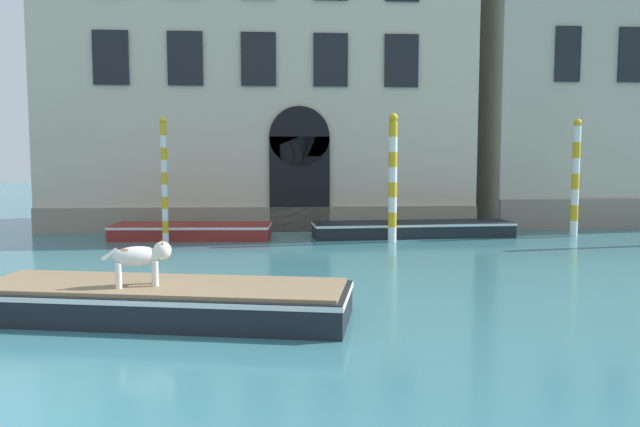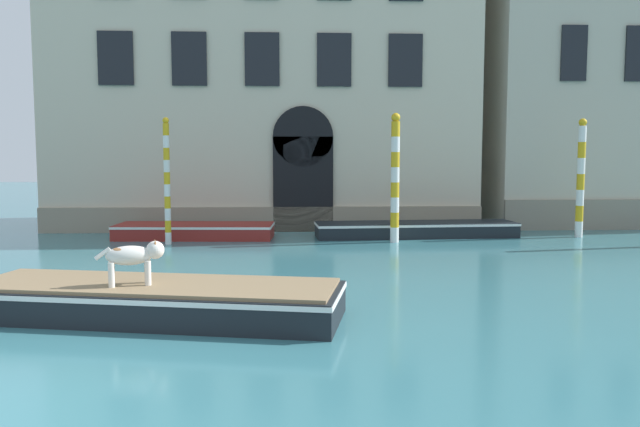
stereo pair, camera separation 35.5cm
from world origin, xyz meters
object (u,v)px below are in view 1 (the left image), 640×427
Objects in this scene: mooring_pole_1 at (576,177)px; boat_foreground at (161,300)px; boat_moored_far at (413,229)px; mooring_pole_3 at (393,177)px; boat_moored_near_palazzo at (192,231)px; dog_on_deck at (141,257)px; mooring_pole_0 at (164,181)px.

boat_foreground is at bearing -140.58° from mooring_pole_1.
mooring_pole_3 reaches higher than boat_moored_far.
boat_foreground is at bearing -82.03° from boat_moored_near_palazzo.
dog_on_deck is at bearing -122.92° from mooring_pole_3.
mooring_pole_1 reaches higher than boat_foreground.
mooring_pole_0 is (-0.62, -1.40, 1.71)m from boat_moored_near_palazzo.
dog_on_deck is 0.28× the size of mooring_pole_0.
mooring_pole_1 is at bearing 1.83° from boat_moored_near_palazzo.
boat_moored_far is at bearing 68.76° from boat_foreground.
mooring_pole_3 is at bearing -7.82° from boat_moored_near_palazzo.
dog_on_deck is 0.27× the size of mooring_pole_3.
mooring_pole_1 is (12.30, 10.03, 0.92)m from dog_on_deck.
mooring_pole_3 is (-0.94, -1.26, 1.79)m from boat_moored_far.
mooring_pole_0 is at bearing -178.95° from mooring_pole_3.
boat_foreground is 10.25m from boat_moored_near_palazzo.
boat_moored_far reaches higher than boat_moored_near_palazzo.
boat_moored_near_palazzo is at bearing 168.86° from mooring_pole_3.
mooring_pole_0 is at bearing -175.49° from mooring_pole_1.
mooring_pole_0 reaches higher than boat_foreground.
mooring_pole_3 is at bearing 69.35° from boat_foreground.
dog_on_deck is (-0.28, -0.15, 0.76)m from boat_foreground.
boat_moored_far is 1.72× the size of mooring_pole_1.
boat_moored_far is at bearing 42.08° from dog_on_deck.
boat_foreground is 6.03× the size of dog_on_deck.
mooring_pole_1 is at bearing 4.51° from mooring_pole_0.
dog_on_deck is 0.28× the size of mooring_pole_1.
mooring_pole_3 is (6.44, -1.27, 1.79)m from boat_moored_near_palazzo.
boat_foreground is at bearing -122.10° from mooring_pole_3.
mooring_pole_0 reaches higher than dog_on_deck.
mooring_pole_1 reaches higher than boat_moored_near_palazzo.
mooring_pole_0 is at bearing -110.49° from boat_moored_near_palazzo.
boat_foreground is at bearing 13.94° from dog_on_deck.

